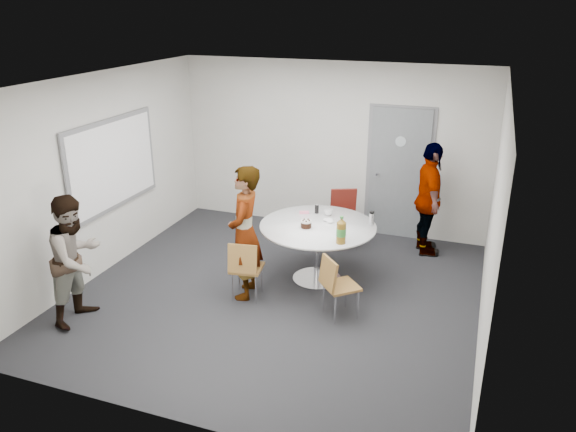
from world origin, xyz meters
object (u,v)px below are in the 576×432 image
at_px(person_left, 76,259).
at_px(chair_near_left, 245,265).
at_px(table, 319,233).
at_px(person_main, 245,233).
at_px(whiteboard, 113,164).
at_px(chair_near_right, 336,282).
at_px(chair_far, 344,212).
at_px(person_right, 429,200).
at_px(door, 399,174).

bearing_deg(person_left, chair_near_left, -55.48).
relative_size(table, person_main, 0.89).
distance_m(whiteboard, chair_near_right, 3.50).
distance_m(person_main, person_left, 1.99).
bearing_deg(table, chair_near_right, -61.33).
xyz_separation_m(chair_far, person_right, (1.23, 0.11, 0.31)).
bearing_deg(door, whiteboard, -147.34).
xyz_separation_m(table, chair_far, (0.01, 1.29, -0.16)).
bearing_deg(whiteboard, table, 6.85).
distance_m(chair_near_right, chair_far, 2.18).
bearing_deg(chair_near_right, door, 132.58).
bearing_deg(person_right, chair_far, 77.70).
relative_size(door, whiteboard, 1.12).
xyz_separation_m(door, chair_near_left, (-1.40, -2.75, -0.54)).
relative_size(chair_far, person_main, 0.51).
height_order(whiteboard, person_left, whiteboard).
bearing_deg(table, person_main, -138.23).
height_order(chair_near_left, chair_far, chair_far).
bearing_deg(person_left, whiteboard, 20.63).
xyz_separation_m(chair_near_right, person_left, (-2.81, -1.03, 0.30)).
relative_size(chair_near_right, person_right, 0.46).
bearing_deg(person_main, chair_near_left, 9.61).
bearing_deg(whiteboard, person_left, -71.42).
xyz_separation_m(chair_far, person_main, (-0.77, -1.97, 0.33)).
xyz_separation_m(whiteboard, chair_near_right, (3.32, -0.49, -0.98)).
height_order(whiteboard, table, whiteboard).
xyz_separation_m(table, person_main, (-0.76, -0.68, 0.17)).
relative_size(chair_near_left, person_main, 0.47).
height_order(whiteboard, chair_far, whiteboard).
height_order(chair_near_right, person_right, person_right).
relative_size(chair_near_left, chair_far, 0.92).
bearing_deg(whiteboard, chair_near_right, -8.39).
xyz_separation_m(whiteboard, table, (2.87, 0.34, -0.76)).
height_order(door, whiteboard, door).
bearing_deg(person_left, chair_near_right, -67.86).
xyz_separation_m(chair_far, person_left, (-2.36, -3.16, 0.24)).
bearing_deg(table, chair_near_left, -131.05).
distance_m(whiteboard, chair_far, 3.43).
distance_m(whiteboard, person_main, 2.21).
bearing_deg(chair_near_right, chair_near_left, -133.45).
relative_size(table, chair_near_left, 1.91).
relative_size(whiteboard, person_right, 1.13).
distance_m(chair_near_right, person_right, 2.40).
height_order(chair_far, person_left, person_left).
bearing_deg(person_main, whiteboard, -109.98).
height_order(door, chair_near_left, door).
bearing_deg(chair_far, door, -159.50).
xyz_separation_m(person_main, person_left, (-1.59, -1.18, -0.08)).
distance_m(table, person_main, 1.04).
relative_size(chair_far, person_left, 0.57).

